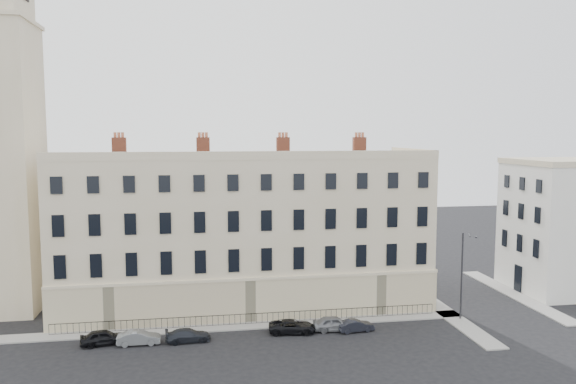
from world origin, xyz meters
name	(u,v)px	position (x,y,z in m)	size (l,w,h in m)	color
ground	(329,342)	(0.00, 0.00, 0.00)	(160.00, 160.00, 0.00)	black
terrace	(245,231)	(-5.97, 11.97, 7.50)	(36.22, 12.22, 17.00)	beige
adjacent_building	(562,228)	(29.00, 11.00, 7.00)	(10.00, 10.00, 14.00)	white
pavement_terrace	(207,328)	(-10.00, 5.00, 0.06)	(48.00, 2.00, 0.12)	gray
pavement_east_return	(435,305)	(13.00, 8.00, 0.06)	(2.00, 24.00, 0.12)	gray
pavement_adjacent	(515,295)	(23.00, 10.00, 0.06)	(2.00, 20.00, 0.12)	gray
railings	(251,319)	(-6.00, 5.40, 0.55)	(35.00, 0.04, 0.96)	black
car_a	(104,337)	(-18.53, 2.55, 0.63)	(1.50, 3.72, 1.27)	black
car_b	(139,338)	(-15.67, 2.11, 0.58)	(1.23, 3.53, 1.16)	slate
car_c	(188,335)	(-11.65, 2.10, 0.55)	(1.53, 3.76, 1.09)	black
car_d	(292,326)	(-2.66, 2.68, 0.58)	(1.91, 4.14, 1.15)	black
car_e	(334,324)	(1.09, 2.60, 0.66)	(1.55, 3.85, 1.31)	slate
car_f	(356,326)	(2.91, 2.10, 0.53)	(1.13, 3.23, 1.06)	black
streetlamp	(463,272)	(13.53, 3.42, 4.57)	(0.85, 1.68, 8.24)	#2D2D32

